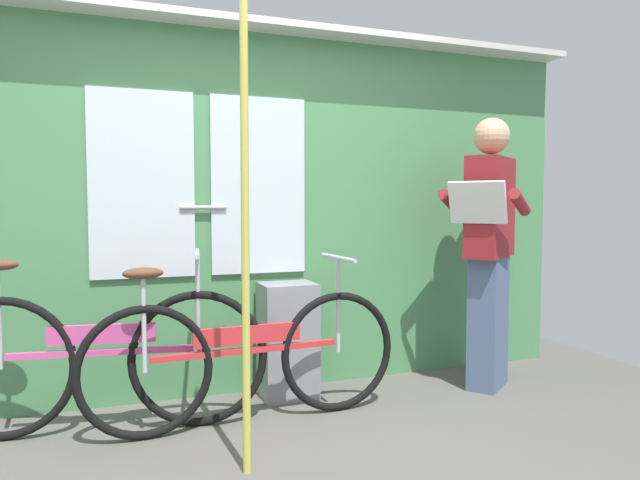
{
  "coord_description": "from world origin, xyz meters",
  "views": [
    {
      "loc": [
        -0.77,
        -2.49,
        1.2
      ],
      "look_at": [
        0.29,
        0.36,
        1.01
      ],
      "focal_mm": 32.73,
      "sensor_mm": 36.0,
      "label": 1
    }
  ],
  "objects_px": {
    "bicycle_leaning_behind": "(246,357)",
    "passenger_reading_newspaper": "(489,246)",
    "handrail_pole": "(245,219)",
    "trash_bin_by_wall": "(288,340)",
    "bicycle_near_door": "(101,359)"
  },
  "relations": [
    {
      "from": "trash_bin_by_wall",
      "to": "handrail_pole",
      "type": "xyz_separation_m",
      "value": [
        -0.48,
        -0.92,
        0.77
      ]
    },
    {
      "from": "bicycle_leaning_behind",
      "to": "handrail_pole",
      "type": "xyz_separation_m",
      "value": [
        -0.13,
        -0.56,
        0.76
      ]
    },
    {
      "from": "trash_bin_by_wall",
      "to": "handrail_pole",
      "type": "bearing_deg",
      "value": -117.34
    },
    {
      "from": "passenger_reading_newspaper",
      "to": "bicycle_leaning_behind",
      "type": "bearing_deg",
      "value": -34.56
    },
    {
      "from": "handrail_pole",
      "to": "trash_bin_by_wall",
      "type": "bearing_deg",
      "value": 62.66
    },
    {
      "from": "trash_bin_by_wall",
      "to": "handrail_pole",
      "type": "distance_m",
      "value": 1.3
    },
    {
      "from": "bicycle_leaning_behind",
      "to": "passenger_reading_newspaper",
      "type": "relative_size",
      "value": 1.01
    },
    {
      "from": "passenger_reading_newspaper",
      "to": "handrail_pole",
      "type": "height_order",
      "value": "handrail_pole"
    },
    {
      "from": "bicycle_near_door",
      "to": "trash_bin_by_wall",
      "type": "xyz_separation_m",
      "value": [
        1.08,
        0.22,
        -0.04
      ]
    },
    {
      "from": "bicycle_leaning_behind",
      "to": "trash_bin_by_wall",
      "type": "xyz_separation_m",
      "value": [
        0.35,
        0.36,
        -0.02
      ]
    },
    {
      "from": "passenger_reading_newspaper",
      "to": "handrail_pole",
      "type": "distance_m",
      "value": 1.88
    },
    {
      "from": "bicycle_leaning_behind",
      "to": "bicycle_near_door",
      "type": "bearing_deg",
      "value": 166.75
    },
    {
      "from": "bicycle_near_door",
      "to": "handrail_pole",
      "type": "relative_size",
      "value": 0.75
    },
    {
      "from": "bicycle_leaning_behind",
      "to": "trash_bin_by_wall",
      "type": "bearing_deg",
      "value": 44.11
    },
    {
      "from": "bicycle_near_door",
      "to": "handrail_pole",
      "type": "distance_m",
      "value": 1.18
    }
  ]
}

